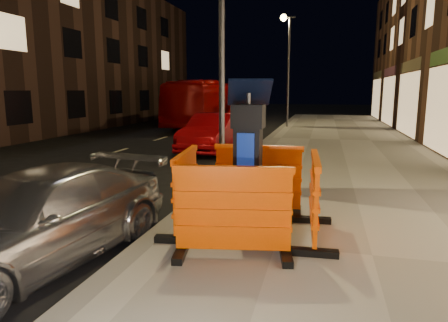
% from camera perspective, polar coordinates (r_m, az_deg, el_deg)
% --- Properties ---
extents(ground_plane, '(120.00, 120.00, 0.00)m').
position_cam_1_polar(ground_plane, '(6.03, -9.94, -11.66)').
color(ground_plane, black).
rests_on(ground_plane, ground).
extents(sidewalk, '(6.00, 60.00, 0.15)m').
position_cam_1_polar(sidewalk, '(5.57, 20.38, -13.21)').
color(sidewalk, gray).
rests_on(sidewalk, ground).
extents(kerb, '(0.30, 60.00, 0.15)m').
position_cam_1_polar(kerb, '(6.01, -9.96, -10.99)').
color(kerb, slate).
rests_on(kerb, ground).
extents(parking_kiosk, '(0.72, 0.72, 2.09)m').
position_cam_1_polar(parking_kiosk, '(5.75, 3.43, -0.19)').
color(parking_kiosk, black).
rests_on(parking_kiosk, sidewalk).
extents(barrier_front, '(1.58, 0.88, 1.17)m').
position_cam_1_polar(barrier_front, '(4.95, 1.31, -7.37)').
color(barrier_front, '#FF5000').
rests_on(barrier_front, sidewalk).
extents(barrier_back, '(1.52, 0.68, 1.17)m').
position_cam_1_polar(barrier_back, '(6.76, 4.90, -2.65)').
color(barrier_back, '#FF5000').
rests_on(barrier_back, sidewalk).
extents(barrier_kerbside, '(0.80, 1.56, 1.17)m').
position_cam_1_polar(barrier_kerbside, '(6.09, -5.45, -4.08)').
color(barrier_kerbside, '#FF5000').
rests_on(barrier_kerbside, sidewalk).
extents(barrier_bldgside, '(0.70, 1.53, 1.17)m').
position_cam_1_polar(barrier_bldgside, '(5.76, 12.75, -5.13)').
color(barrier_bldgside, '#FF5000').
rests_on(barrier_bldgside, sidewalk).
extents(car_silver, '(2.33, 4.32, 1.19)m').
position_cam_1_polar(car_silver, '(5.90, -24.67, -12.99)').
color(car_silver, silver).
rests_on(car_silver, ground).
extents(car_red, '(1.64, 4.26, 1.38)m').
position_cam_1_polar(car_red, '(14.70, -1.49, 1.42)').
color(car_red, maroon).
rests_on(car_red, ground).
extents(bus_doubledecker, '(2.72, 10.07, 2.78)m').
position_cam_1_polar(bus_doubledecker, '(25.26, -2.73, 5.06)').
color(bus_doubledecker, '#930505').
rests_on(bus_doubledecker, ground).
extents(street_lamp_mid, '(0.12, 0.12, 6.00)m').
position_cam_1_polar(street_lamp_mid, '(8.41, -0.32, 16.45)').
color(street_lamp_mid, '#3F3F44').
rests_on(street_lamp_mid, sidewalk).
extents(street_lamp_far, '(0.12, 0.12, 6.00)m').
position_cam_1_polar(street_lamp_far, '(23.21, 9.18, 12.28)').
color(street_lamp_far, '#3F3F44').
rests_on(street_lamp_far, sidewalk).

